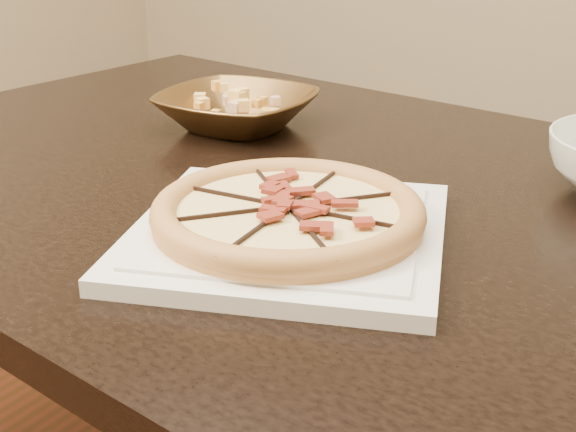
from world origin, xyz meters
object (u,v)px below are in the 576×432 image
object	(u,v)px
dining_table	(300,248)
pizza	(288,212)
plate	(288,233)
bronze_bowl	(237,110)

from	to	relation	value
dining_table	pizza	size ratio (longest dim) A/B	5.29
plate	pizza	bearing A→B (deg)	178.55
bronze_bowl	pizza	bearing A→B (deg)	-46.18
pizza	dining_table	bearing A→B (deg)	118.73
pizza	bronze_bowl	distance (m)	0.44
plate	bronze_bowl	xyz separation A→B (m)	(-0.30, 0.31, 0.02)
plate	bronze_bowl	distance (m)	0.44
dining_table	bronze_bowl	size ratio (longest dim) A/B	6.62
plate	pizza	distance (m)	0.02
plate	pizza	xyz separation A→B (m)	(-0.00, 0.00, 0.02)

